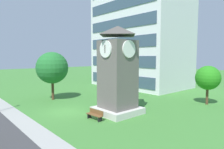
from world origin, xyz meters
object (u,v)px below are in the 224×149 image
object	(u,v)px
clock_tower	(118,76)
tree_by_building	(208,78)
tree_streetside	(52,68)
park_bench	(95,115)

from	to	relation	value
clock_tower	tree_by_building	world-z (taller)	clock_tower
tree_by_building	clock_tower	bearing A→B (deg)	-111.99
clock_tower	tree_streetside	size ratio (longest dim) A/B	1.37
tree_streetside	tree_by_building	bearing A→B (deg)	40.94
tree_streetside	tree_by_building	distance (m)	19.08
park_bench	tree_streetside	bearing A→B (deg)	175.62
tree_streetside	tree_by_building	world-z (taller)	tree_streetside
clock_tower	tree_streetside	distance (m)	10.40
park_bench	clock_tower	bearing A→B (deg)	93.17
clock_tower	tree_by_building	distance (m)	11.25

